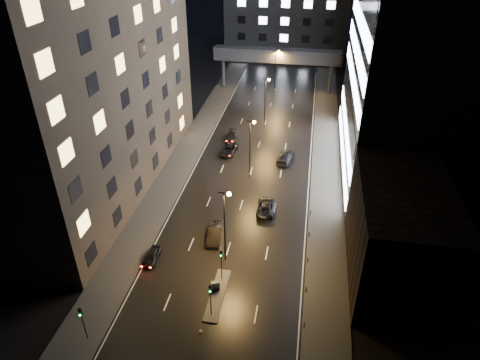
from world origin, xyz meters
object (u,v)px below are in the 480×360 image
at_px(car_toward_a, 266,206).
at_px(utility_cabinet, 215,285).
at_px(car_away_c, 229,150).
at_px(car_away_a, 152,256).
at_px(car_toward_b, 285,157).
at_px(car_away_d, 231,137).
at_px(car_away_b, 215,233).

xyz_separation_m(car_toward_a, utility_cabinet, (-3.89, -16.41, -0.05)).
bearing_deg(car_toward_a, car_away_c, -63.07).
xyz_separation_m(car_away_c, utility_cabinet, (4.85, -32.75, -0.03)).
xyz_separation_m(car_away_a, car_toward_b, (14.32, 28.14, 0.19)).
bearing_deg(car_toward_b, car_toward_a, 91.81).
relative_size(car_away_c, car_away_d, 1.13).
xyz_separation_m(car_away_c, car_away_d, (-0.55, 5.55, -0.05)).
xyz_separation_m(car_away_d, car_toward_a, (9.28, -21.89, 0.07)).
height_order(car_away_a, utility_cabinet, car_away_a).
bearing_deg(car_toward_b, car_away_a, 70.57).
height_order(car_away_d, utility_cabinet, car_away_d).
bearing_deg(car_away_c, car_away_b, -77.52).
bearing_deg(utility_cabinet, car_away_a, 134.97).
relative_size(car_toward_b, utility_cabinet, 5.29).
relative_size(car_toward_a, utility_cabinet, 4.96).
xyz_separation_m(car_away_a, car_away_d, (3.51, 34.74, 0.03)).
xyz_separation_m(car_away_c, car_toward_a, (8.73, -16.34, 0.02)).
height_order(car_away_a, car_toward_b, car_toward_b).
distance_m(car_away_a, car_toward_a, 18.12).
distance_m(car_away_a, car_away_b, 8.78).
bearing_deg(car_away_d, car_toward_b, -35.59).
distance_m(car_away_a, car_away_d, 34.91).
xyz_separation_m(car_away_d, utility_cabinet, (5.39, -38.30, 0.02)).
height_order(car_away_a, car_away_b, car_away_b).
relative_size(car_away_b, car_away_c, 0.97).
relative_size(car_away_c, utility_cabinet, 4.82).
bearing_deg(car_away_d, car_away_a, -99.96).
height_order(car_away_c, car_toward_a, car_toward_a).
relative_size(car_away_b, car_toward_b, 0.88).
xyz_separation_m(car_away_b, car_away_c, (-2.78, 23.69, -0.10)).
height_order(car_away_a, car_toward_a, car_toward_a).
xyz_separation_m(car_away_a, car_toward_a, (12.79, 12.84, 0.11)).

